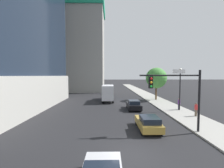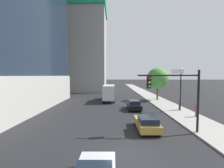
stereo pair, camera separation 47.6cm
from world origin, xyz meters
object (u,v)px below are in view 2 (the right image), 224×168
at_px(traffic_light_pole, 176,89).
at_px(car_black, 134,105).
at_px(street_tree, 158,78).
at_px(box_truck, 109,92).
at_px(pedestrian_red_shirt, 196,110).
at_px(car_gold, 147,123).
at_px(street_lamp, 181,83).
at_px(construction_building, 86,44).
at_px(car_white, 110,92).
at_px(pedestrian_purple_shirt, 180,104).

relative_size(traffic_light_pole, car_black, 1.36).
height_order(street_tree, box_truck, street_tree).
bearing_deg(car_black, box_truck, 117.55).
relative_size(street_tree, pedestrian_red_shirt, 4.06).
distance_m(street_tree, car_gold, 19.17).
bearing_deg(pedestrian_red_shirt, street_lamp, 98.07).
bearing_deg(traffic_light_pole, street_lamp, 63.73).
relative_size(construction_building, car_white, 8.42).
bearing_deg(street_lamp, traffic_light_pole, -116.27).
bearing_deg(car_white, pedestrian_purple_shirt, -61.83).
relative_size(street_tree, pedestrian_purple_shirt, 3.99).
bearing_deg(traffic_light_pole, pedestrian_red_shirt, 47.60).
height_order(street_tree, pedestrian_red_shirt, street_tree).
bearing_deg(box_truck, street_lamp, -39.56).
height_order(construction_building, traffic_light_pole, construction_building).
distance_m(car_white, car_black, 19.84).
bearing_deg(construction_building, car_black, -66.45).
bearing_deg(construction_building, box_truck, -68.02).
relative_size(traffic_light_pole, street_lamp, 0.92).
height_order(traffic_light_pole, pedestrian_purple_shirt, traffic_light_pole).
height_order(car_black, box_truck, box_truck).
height_order(pedestrian_red_shirt, pedestrian_purple_shirt, pedestrian_purple_shirt).
height_order(car_white, pedestrian_purple_shirt, pedestrian_purple_shirt).
xyz_separation_m(car_gold, box_truck, (-4.07, 16.68, 1.10)).
height_order(street_lamp, car_black, street_lamp).
height_order(traffic_light_pole, street_tree, street_tree).
xyz_separation_m(street_tree, car_black, (-6.17, -8.81, -4.02)).
xyz_separation_m(construction_building, car_black, (12.46, -28.58, -15.34)).
distance_m(construction_building, car_gold, 42.35).
bearing_deg(car_black, car_white, 101.83).
bearing_deg(pedestrian_red_shirt, construction_building, 120.64).
bearing_deg(car_black, street_lamp, -9.04).
relative_size(street_lamp, pedestrian_purple_shirt, 3.62).
relative_size(car_black, pedestrian_red_shirt, 2.48).
xyz_separation_m(car_white, car_gold, (4.07, -28.31, 0.01)).
xyz_separation_m(traffic_light_pole, box_truck, (-6.45, 17.49, -2.22)).
bearing_deg(car_white, street_tree, -46.04).
xyz_separation_m(car_white, pedestrian_red_shirt, (11.20, -23.92, 0.29)).
bearing_deg(car_black, street_tree, 55.01).
xyz_separation_m(car_white, car_black, (4.07, -19.42, -0.00)).
bearing_deg(car_white, box_truck, -90.00).
distance_m(street_lamp, car_gold, 10.83).
xyz_separation_m(construction_building, car_white, (8.39, -9.15, -15.34)).
height_order(construction_building, box_truck, construction_building).
height_order(construction_building, pedestrian_red_shirt, construction_building).
bearing_deg(street_tree, pedestrian_purple_shirt, -86.65).
xyz_separation_m(construction_building, box_truck, (8.39, -20.78, -14.23)).
height_order(car_gold, pedestrian_purple_shirt, pedestrian_purple_shirt).
bearing_deg(traffic_light_pole, pedestrian_purple_shirt, 64.15).
height_order(construction_building, street_tree, construction_building).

